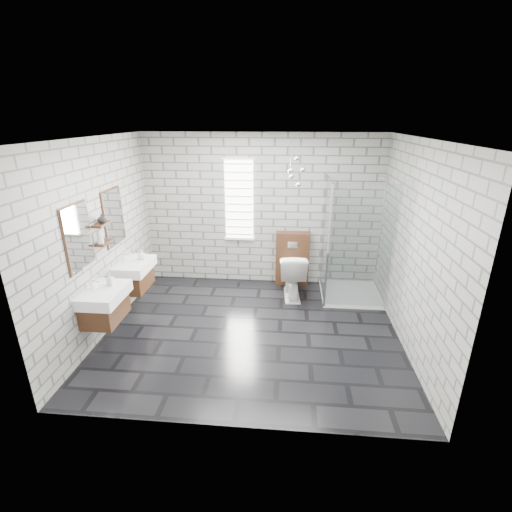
# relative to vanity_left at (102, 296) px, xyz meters

# --- Properties ---
(floor) EXTENTS (4.20, 3.60, 0.02)m
(floor) POSITION_rel_vanity_left_xyz_m (1.91, 0.54, -0.77)
(floor) COLOR black
(floor) RESTS_ON ground
(ceiling) EXTENTS (4.20, 3.60, 0.02)m
(ceiling) POSITION_rel_vanity_left_xyz_m (1.91, 0.54, 1.95)
(ceiling) COLOR white
(ceiling) RESTS_ON wall_back
(wall_back) EXTENTS (4.20, 0.02, 2.70)m
(wall_back) POSITION_rel_vanity_left_xyz_m (1.91, 2.35, 0.59)
(wall_back) COLOR #9E9D98
(wall_back) RESTS_ON floor
(wall_front) EXTENTS (4.20, 0.02, 2.70)m
(wall_front) POSITION_rel_vanity_left_xyz_m (1.91, -1.27, 0.59)
(wall_front) COLOR #9E9D98
(wall_front) RESTS_ON floor
(wall_left) EXTENTS (0.02, 3.60, 2.70)m
(wall_left) POSITION_rel_vanity_left_xyz_m (-0.20, 0.54, 0.59)
(wall_left) COLOR #9E9D98
(wall_left) RESTS_ON floor
(wall_right) EXTENTS (0.02, 3.60, 2.70)m
(wall_right) POSITION_rel_vanity_left_xyz_m (4.02, 0.54, 0.59)
(wall_right) COLOR #9E9D98
(wall_right) RESTS_ON floor
(vanity_left) EXTENTS (0.47, 0.70, 1.57)m
(vanity_left) POSITION_rel_vanity_left_xyz_m (0.00, 0.00, 0.00)
(vanity_left) COLOR #472816
(vanity_left) RESTS_ON wall_left
(vanity_right) EXTENTS (0.47, 0.70, 1.57)m
(vanity_right) POSITION_rel_vanity_left_xyz_m (0.00, 0.98, 0.00)
(vanity_right) COLOR #472816
(vanity_right) RESTS_ON wall_left
(shelf_lower) EXTENTS (0.14, 0.30, 0.03)m
(shelf_lower) POSITION_rel_vanity_left_xyz_m (-0.12, 0.49, 0.56)
(shelf_lower) COLOR #472816
(shelf_lower) RESTS_ON wall_left
(shelf_upper) EXTENTS (0.14, 0.30, 0.03)m
(shelf_upper) POSITION_rel_vanity_left_xyz_m (-0.12, 0.49, 0.82)
(shelf_upper) COLOR #472816
(shelf_upper) RESTS_ON wall_left
(window) EXTENTS (0.56, 0.05, 1.48)m
(window) POSITION_rel_vanity_left_xyz_m (1.51, 2.32, 0.79)
(window) COLOR white
(window) RESTS_ON wall_back
(cistern_panel) EXTENTS (0.60, 0.20, 1.00)m
(cistern_panel) POSITION_rel_vanity_left_xyz_m (2.49, 2.24, -0.26)
(cistern_panel) COLOR #472816
(cistern_panel) RESTS_ON floor
(flush_plate) EXTENTS (0.18, 0.01, 0.12)m
(flush_plate) POSITION_rel_vanity_left_xyz_m (2.49, 2.13, 0.04)
(flush_plate) COLOR silver
(flush_plate) RESTS_ON cistern_panel
(shower_enclosure) EXTENTS (1.00, 1.00, 2.03)m
(shower_enclosure) POSITION_rel_vanity_left_xyz_m (3.41, 1.72, -0.25)
(shower_enclosure) COLOR white
(shower_enclosure) RESTS_ON floor
(pendant_cluster) EXTENTS (0.28, 0.23, 0.83)m
(pendant_cluster) POSITION_rel_vanity_left_xyz_m (2.49, 1.90, 1.36)
(pendant_cluster) COLOR silver
(pendant_cluster) RESTS_ON ceiling
(toilet) EXTENTS (0.50, 0.82, 0.81)m
(toilet) POSITION_rel_vanity_left_xyz_m (2.49, 1.73, -0.35)
(toilet) COLOR white
(toilet) RESTS_ON floor
(soap_bottle_a) EXTENTS (0.08, 0.09, 0.17)m
(soap_bottle_a) POSITION_rel_vanity_left_xyz_m (0.08, 0.13, 0.18)
(soap_bottle_a) COLOR #B2B2B2
(soap_bottle_a) RESTS_ON vanity_left
(soap_bottle_b) EXTENTS (0.14, 0.14, 0.15)m
(soap_bottle_b) POSITION_rel_vanity_left_xyz_m (0.13, 1.09, 0.17)
(soap_bottle_b) COLOR #B2B2B2
(soap_bottle_b) RESTS_ON vanity_right
(soap_bottle_c) EXTENTS (0.12, 0.12, 0.23)m
(soap_bottle_c) POSITION_rel_vanity_left_xyz_m (-0.11, 0.39, 0.69)
(soap_bottle_c) COLOR #B2B2B2
(soap_bottle_c) RESTS_ON shelf_lower
(vase) EXTENTS (0.14, 0.14, 0.12)m
(vase) POSITION_rel_vanity_left_xyz_m (-0.11, 0.50, 0.90)
(vase) COLOR #B2B2B2
(vase) RESTS_ON shelf_upper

